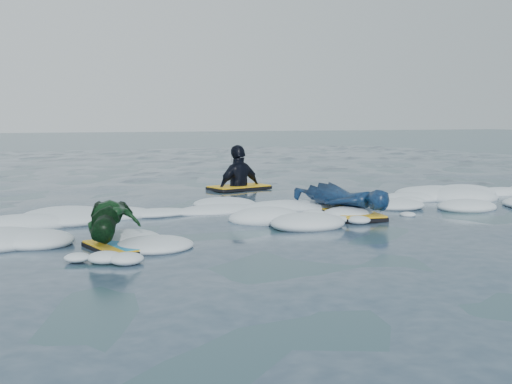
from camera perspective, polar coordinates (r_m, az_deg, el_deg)
ground at (r=7.61m, az=1.13°, el=-3.53°), size 120.00×120.00×0.00m
foam_band at (r=8.55m, az=-1.74°, el=-2.42°), size 12.00×3.10×0.30m
prone_woman_unit at (r=8.94m, az=7.83°, el=-0.70°), size 0.95×1.71×0.42m
prone_child_unit at (r=6.81m, az=-12.63°, el=-2.79°), size 0.92×1.35×0.48m
waiting_rider_unit at (r=12.05m, az=-1.52°, el=0.19°), size 1.25×0.86×1.70m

